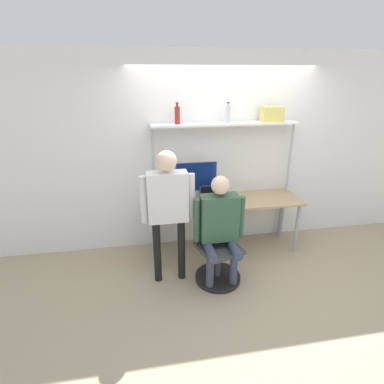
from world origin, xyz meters
The scene contains 13 objects.
ground_plane centered at (0.00, 0.00, 0.00)m, with size 12.00×12.00×0.00m, color tan.
wall_back centered at (0.00, 0.67, 1.35)m, with size 8.00×0.06×2.70m.
desk centered at (0.00, 0.33, 0.69)m, with size 2.07×0.62×0.77m.
shelf_unit centered at (0.00, 0.49, 1.56)m, with size 1.97×0.27×1.80m.
monitor centered at (-0.39, 0.46, 1.06)m, with size 0.57×0.24×0.53m.
laptop centered at (-0.22, 0.28, 0.83)m, with size 0.31×0.23×0.23m.
cell_phone centered at (0.01, 0.18, 0.77)m, with size 0.07×0.15×0.01m.
office_chair centered at (-0.28, -0.31, 0.29)m, with size 0.57×0.57×0.93m.
person_seated centered at (-0.27, -0.36, 0.80)m, with size 0.60×0.47×1.35m.
person_standing centered at (-0.85, -0.23, 1.05)m, with size 0.62×0.22×1.64m.
bottle_red centered at (-0.64, 0.49, 1.91)m, with size 0.07×0.07×0.27m.
bottle_clear centered at (0.02, 0.49, 1.91)m, with size 0.07×0.07×0.26m.
storage_box centered at (0.63, 0.49, 1.90)m, with size 0.28×0.18×0.20m.
Camera 1 is at (-1.11, -3.33, 2.39)m, focal length 28.00 mm.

